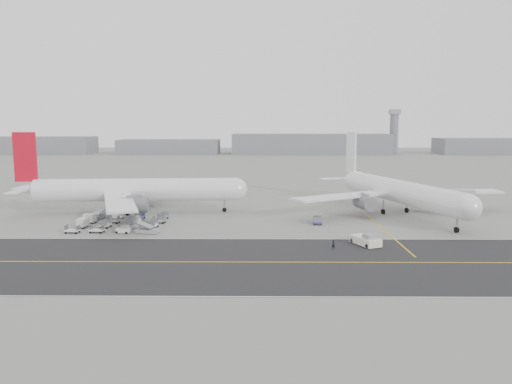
{
  "coord_description": "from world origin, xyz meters",
  "views": [
    {
      "loc": [
        4.64,
        -94.23,
        21.76
      ],
      "look_at": [
        3.68,
        12.0,
        7.01
      ],
      "focal_mm": 35.0,
      "sensor_mm": 36.0,
      "label": 1
    }
  ],
  "objects_px": {
    "airliner_b": "(396,191)",
    "jet_bridge": "(445,196)",
    "pushback_tug": "(366,240)",
    "airliner_a": "(131,190)",
    "ground_crew_a": "(333,245)",
    "control_tower": "(394,131)"
  },
  "relations": [
    {
      "from": "airliner_a",
      "to": "airliner_b",
      "type": "bearing_deg",
      "value": -94.39
    },
    {
      "from": "airliner_b",
      "to": "jet_bridge",
      "type": "height_order",
      "value": "airliner_b"
    },
    {
      "from": "control_tower",
      "to": "pushback_tug",
      "type": "relative_size",
      "value": 4.01
    },
    {
      "from": "airliner_a",
      "to": "pushback_tug",
      "type": "bearing_deg",
      "value": -126.59
    },
    {
      "from": "jet_bridge",
      "to": "pushback_tug",
      "type": "bearing_deg",
      "value": -114.89
    },
    {
      "from": "jet_bridge",
      "to": "ground_crew_a",
      "type": "bearing_deg",
      "value": -118.46
    },
    {
      "from": "airliner_b",
      "to": "ground_crew_a",
      "type": "relative_size",
      "value": 30.82
    },
    {
      "from": "airliner_a",
      "to": "jet_bridge",
      "type": "distance_m",
      "value": 77.15
    },
    {
      "from": "control_tower",
      "to": "airliner_a",
      "type": "bearing_deg",
      "value": -117.87
    },
    {
      "from": "airliner_a",
      "to": "pushback_tug",
      "type": "distance_m",
      "value": 59.91
    },
    {
      "from": "airliner_b",
      "to": "jet_bridge",
      "type": "distance_m",
      "value": 13.33
    },
    {
      "from": "jet_bridge",
      "to": "ground_crew_a",
      "type": "relative_size",
      "value": 8.67
    },
    {
      "from": "pushback_tug",
      "to": "jet_bridge",
      "type": "xyz_separation_m",
      "value": [
        26.69,
        34.89,
        3.04
      ]
    },
    {
      "from": "pushback_tug",
      "to": "ground_crew_a",
      "type": "bearing_deg",
      "value": -178.14
    },
    {
      "from": "airliner_b",
      "to": "ground_crew_a",
      "type": "distance_m",
      "value": 40.47
    },
    {
      "from": "control_tower",
      "to": "airliner_b",
      "type": "bearing_deg",
      "value": -104.61
    },
    {
      "from": "pushback_tug",
      "to": "jet_bridge",
      "type": "distance_m",
      "value": 44.03
    },
    {
      "from": "airliner_a",
      "to": "jet_bridge",
      "type": "xyz_separation_m",
      "value": [
        77.08,
        2.84,
        -1.69
      ]
    },
    {
      "from": "ground_crew_a",
      "to": "pushback_tug",
      "type": "bearing_deg",
      "value": 4.57
    },
    {
      "from": "airliner_a",
      "to": "jet_bridge",
      "type": "bearing_deg",
      "value": -92.02
    },
    {
      "from": "airliner_b",
      "to": "jet_bridge",
      "type": "relative_size",
      "value": 3.56
    },
    {
      "from": "airliner_b",
      "to": "pushback_tug",
      "type": "relative_size",
      "value": 6.94
    }
  ]
}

